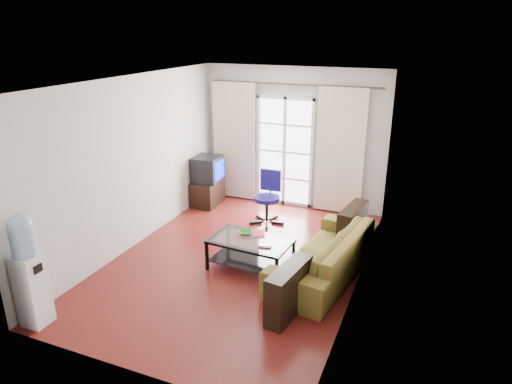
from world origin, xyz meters
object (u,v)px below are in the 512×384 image
crt_tv (207,169)px  sofa (325,253)px  coffee_table (250,250)px  tv_stand (208,192)px  water_cooler (28,268)px  task_chair (267,208)px

crt_tv → sofa: bearing=-34.8°
coffee_table → crt_tv: size_ratio=2.15×
tv_stand → water_cooler: size_ratio=0.48×
sofa → coffee_table: (-1.04, -0.28, -0.02)m
crt_tv → task_chair: crt_tv is taller
tv_stand → task_chair: task_chair is taller
coffee_table → task_chair: 1.74m
sofa → task_chair: 2.01m
tv_stand → task_chair: 1.48m
task_chair → water_cooler: bearing=-113.3°
crt_tv → task_chair: bearing=-17.6°
sofa → tv_stand: size_ratio=3.44×
coffee_table → tv_stand: bearing=131.1°
coffee_table → water_cooler: water_cooler is taller
task_chair → sofa: bearing=-47.1°
sofa → coffee_table: 1.08m
tv_stand → crt_tv: crt_tv is taller
coffee_table → tv_stand: (-1.81, 2.08, -0.06)m
sofa → tv_stand: sofa is taller
coffee_table → task_chair: task_chair is taller
coffee_table → task_chair: (-0.38, 1.70, -0.02)m
sofa → crt_tv: crt_tv is taller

